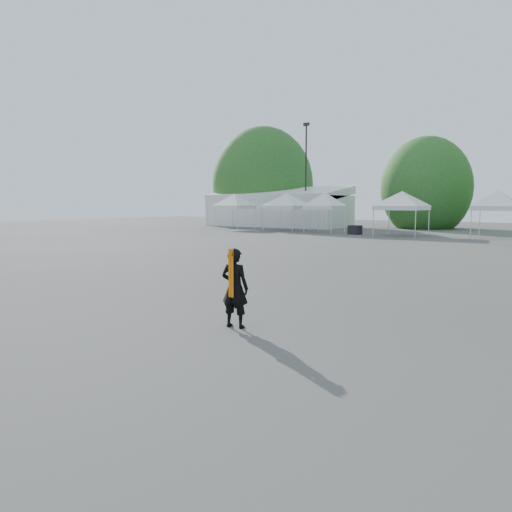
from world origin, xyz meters
The scene contains 12 objects.
ground centered at (0.00, 0.00, 0.00)m, with size 120.00×120.00×0.00m, color #474442.
marquee centered at (-22.00, 35.00, 1.97)m, with size 15.00×6.25×4.23m.
light_pole_west centered at (-18.00, 34.00, 5.77)m, with size 0.60×0.25×10.30m.
tree_far_w centered at (-26.00, 38.00, 4.54)m, with size 4.80×4.80×7.30m.
tree_mid_w centered at (-8.00, 40.00, 3.93)m, with size 4.16×4.16×6.33m.
tent_a centered at (-22.23, 27.92, 3.06)m, with size 4.19×4.19×3.88m.
tent_b centered at (-16.79, 28.57, 3.06)m, with size 4.59×4.59×3.88m.
tent_c centered at (-12.52, 27.67, 3.06)m, with size 3.80×3.80×3.88m.
tent_d centered at (-5.84, 27.24, 3.06)m, with size 4.71×4.71×3.88m.
tent_e centered at (0.52, 28.21, 3.06)m, with size 4.19×4.19×3.88m.
man centered at (1.18, -1.93, 0.78)m, with size 0.62×0.46×1.55m.
crate_west centered at (-9.41, 26.88, 0.36)m, with size 0.92×0.71×0.71m, color black.
Camera 1 is at (7.07, -9.43, 2.40)m, focal length 35.00 mm.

